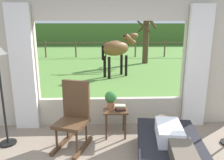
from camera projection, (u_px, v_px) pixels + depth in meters
back_wall_with_window at (111, 65)px, 4.26m from camera, size 5.20×0.12×2.55m
curtain_panel_left at (23, 69)px, 4.07m from camera, size 0.44×0.10×2.40m
curtain_panel_right at (197, 68)px, 4.20m from camera, size 0.44×0.10×2.40m
outdoor_pasture_lawn at (106, 56)px, 15.13m from camera, size 36.00×21.68×0.02m
distant_hill_ridge at (105, 34)px, 24.39m from camera, size 36.00×2.00×2.40m
recliner_sofa at (171, 158)px, 2.96m from camera, size 1.13×1.81×0.42m
reclining_person at (173, 140)px, 2.84m from camera, size 0.42×1.44×0.22m
rocking_chair at (74, 115)px, 3.58m from camera, size 0.66×0.79×1.12m
side_table at (115, 114)px, 3.94m from camera, size 0.44×0.44×0.52m
potted_plant at (111, 98)px, 3.93m from camera, size 0.22×0.22×0.32m
book_stack at (120, 107)px, 3.85m from camera, size 0.20×0.17×0.10m
horse at (117, 48)px, 8.54m from camera, size 1.71×1.27×1.73m
pasture_tree at (146, 34)px, 11.60m from camera, size 1.46×1.22×3.16m
pasture_fence_line at (106, 46)px, 14.29m from camera, size 16.10×0.10×1.10m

